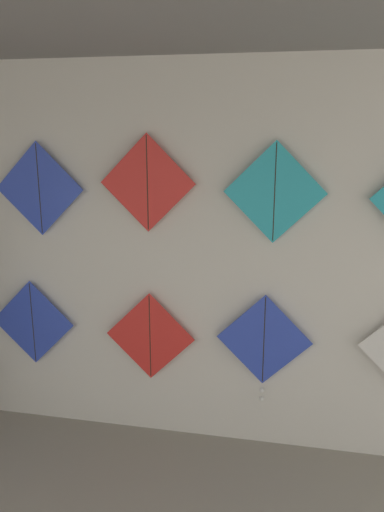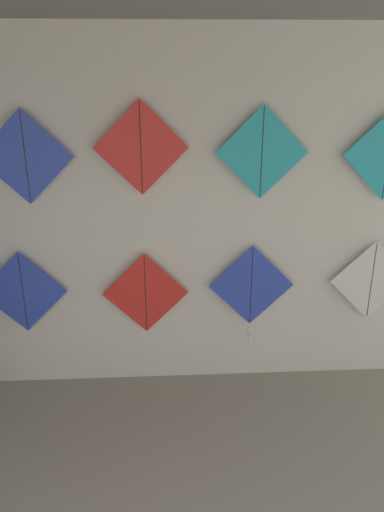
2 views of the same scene
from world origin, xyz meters
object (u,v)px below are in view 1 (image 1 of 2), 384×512
Objects in this scene: kite_6 at (39,189)px; kite_7 at (147,183)px; kite_2 at (150,336)px; kite_8 at (275,193)px; kite_3 at (264,343)px; kite_1 at (33,323)px.

kite_7 is (0.82, 0.00, 0.06)m from kite_6.
kite_2 is at bearing 180.00° from kite_7.
kite_8 is at bearing 0.00° from kite_7.
kite_2 is 0.85m from kite_3.
kite_8 is (0.03, 0.00, 1.07)m from kite_3.
kite_2 is 1.00× the size of kite_8.
kite_1 is 1.00× the size of kite_6.
kite_3 reaches higher than kite_2.
kite_1 is 1.00× the size of kite_7.
kite_1 is 0.83× the size of kite_3.
kite_3 is at bearing -179.17° from kite_8.
kite_6 is at bearing 180.00° from kite_2.
kite_1 is at bearing 180.00° from kite_7.
kite_2 is at bearing 0.00° from kite_1.
kite_6 is 1.00× the size of kite_7.
kite_1 is at bearing 179.99° from kite_3.
kite_7 reaches higher than kite_1.
kite_8 is (1.83, 0.00, 1.06)m from kite_1.
kite_7 is at bearing 0.00° from kite_1.
kite_7 is 0.87m from kite_8.
kite_8 is at bearing 0.83° from kite_3.
kite_3 is 1.96m from kite_6.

